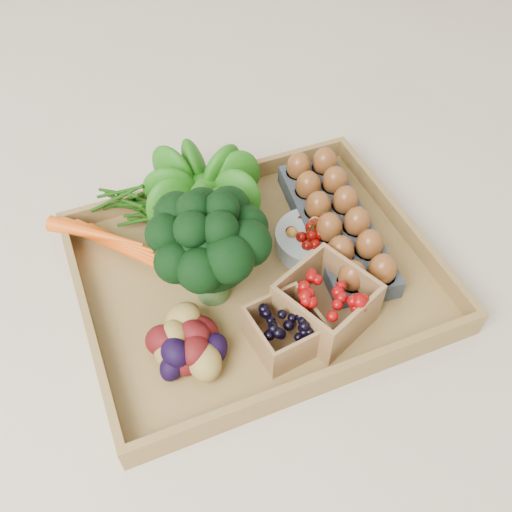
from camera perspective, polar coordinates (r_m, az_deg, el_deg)
name	(u,v)px	position (r m, az deg, el deg)	size (l,w,h in m)	color
ground	(256,280)	(0.94, 0.00, -2.38)	(4.00, 4.00, 0.00)	beige
tray	(256,277)	(0.93, 0.00, -2.10)	(0.55, 0.45, 0.01)	olive
carrots	(119,245)	(0.96, -13.59, 1.11)	(0.18, 0.13, 0.04)	#EA540D
lettuce	(202,187)	(0.97, -5.46, 6.92)	(0.14, 0.14, 0.14)	#18550D
broccoli	(211,264)	(0.85, -4.51, -0.85)	(0.18, 0.18, 0.14)	black
cherry_bowl	(312,240)	(0.95, 5.65, 1.59)	(0.12, 0.12, 0.03)	#8C9EA5
egg_carton	(335,227)	(0.98, 7.92, 2.90)	(0.11, 0.31, 0.04)	#374047
potatoes	(185,342)	(0.81, -7.13, -8.53)	(0.13, 0.13, 0.07)	#460B0D
punnet_blackberry	(285,329)	(0.82, 2.90, -7.33)	(0.09, 0.09, 0.06)	black
punnet_raspberry	(326,302)	(0.85, 7.01, -4.63)	(0.12, 0.12, 0.08)	#750505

